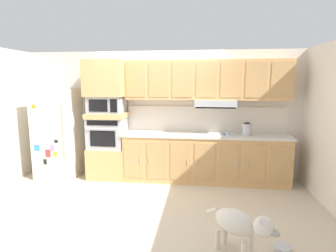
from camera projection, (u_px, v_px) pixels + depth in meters
The scene contains 17 objects.
ground_plane at pixel (151, 194), 4.63m from camera, with size 9.60×9.60×0.00m, color beige.
back_kitchen_wall at pixel (160, 114), 5.51m from camera, with size 6.20×0.12×2.50m, color beige.
side_panel_right at pixel (332, 125), 4.08m from camera, with size 0.12×7.10×2.50m, color silver.
refrigerator at pixel (58, 133), 5.40m from camera, with size 0.76×0.73×1.76m.
oven_base_cabinet at pixel (109, 162), 5.44m from camera, with size 0.74×0.62×0.60m, color tan.
built_in_oven at pixel (108, 133), 5.34m from camera, with size 0.70×0.62×0.60m.
appliance_mid_shelf at pixel (107, 115), 5.28m from camera, with size 0.74×0.62×0.10m, color tan.
microwave at pixel (107, 105), 5.25m from camera, with size 0.64×0.54×0.32m.
appliance_upper_cabinet at pixel (106, 78), 5.17m from camera, with size 0.74×0.62×0.68m, color tan.
lower_cabinet_run at pixel (205, 159), 5.17m from camera, with size 3.08×0.63×0.88m.
countertop_slab at pixel (205, 135), 5.10m from camera, with size 3.12×0.64×0.04m, color beige.
backsplash_panel at pixel (205, 119), 5.34m from camera, with size 3.12×0.02×0.50m, color silver.
upper_cabinet_with_hood at pixel (207, 81), 5.06m from camera, with size 3.08×0.48×0.88m.
screwdriver at pixel (224, 134), 5.03m from camera, with size 0.15×0.13×0.03m.
electric_kettle at pixel (247, 129), 4.94m from camera, with size 0.17×0.17×0.24m.
dog at pixel (241, 224), 2.93m from camera, with size 0.73×0.60×0.56m.
dog_food_bowl at pixel (282, 248), 3.06m from camera, with size 0.20×0.20×0.06m.
Camera 1 is at (0.84, -4.31, 1.89)m, focal length 28.83 mm.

